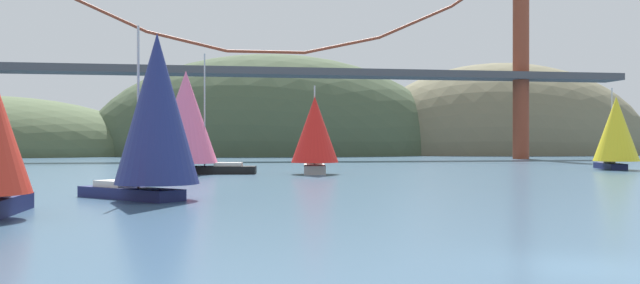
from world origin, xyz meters
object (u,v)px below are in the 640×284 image
at_px(sailboat_red_spinnaker, 315,133).
at_px(sailboat_navy_sail, 155,113).
at_px(sailboat_yellow_sail, 616,131).
at_px(sailboat_pink_spinnaker, 187,119).

relative_size(sailboat_red_spinnaker, sailboat_navy_sail, 0.90).
bearing_deg(sailboat_red_spinnaker, sailboat_navy_sail, -115.88).
xyz_separation_m(sailboat_yellow_sail, sailboat_navy_sail, (-47.28, -30.78, 0.43)).
relative_size(sailboat_red_spinnaker, sailboat_yellow_sail, 0.95).
bearing_deg(sailboat_yellow_sail, sailboat_navy_sail, -146.94).
distance_m(sailboat_yellow_sail, sailboat_navy_sail, 56.41).
bearing_deg(sailboat_yellow_sail, sailboat_red_spinnaker, -173.19).
relative_size(sailboat_yellow_sail, sailboat_navy_sail, 0.95).
bearing_deg(sailboat_pink_spinnaker, sailboat_navy_sail, -91.59).
distance_m(sailboat_pink_spinnaker, sailboat_red_spinnaker, 12.47).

